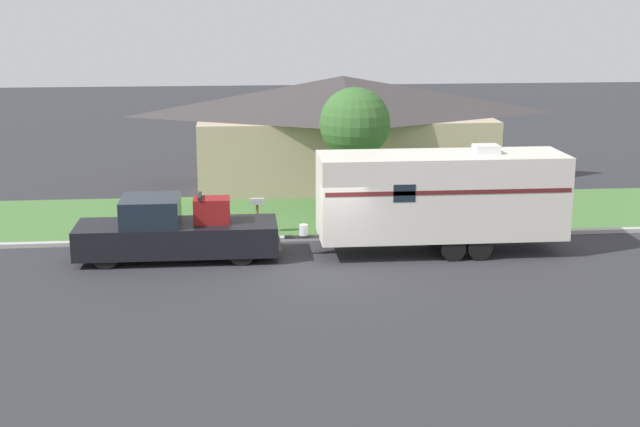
# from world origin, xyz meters

# --- Properties ---
(ground_plane) EXTENTS (120.00, 120.00, 0.00)m
(ground_plane) POSITION_xyz_m (0.00, 0.00, 0.00)
(ground_plane) COLOR #2D2D33
(curb_strip) EXTENTS (80.00, 0.30, 0.14)m
(curb_strip) POSITION_xyz_m (0.00, 3.75, 0.07)
(curb_strip) COLOR #ADADA8
(curb_strip) RESTS_ON ground_plane
(lawn_strip) EXTENTS (80.00, 7.00, 0.03)m
(lawn_strip) POSITION_xyz_m (0.00, 7.40, 0.01)
(lawn_strip) COLOR #477538
(lawn_strip) RESTS_ON ground_plane
(house_across_street) EXTENTS (13.82, 7.16, 4.83)m
(house_across_street) POSITION_xyz_m (2.03, 13.49, 2.50)
(house_across_street) COLOR tan
(house_across_street) RESTS_ON ground_plane
(pickup_truck) EXTENTS (6.52, 2.07, 2.11)m
(pickup_truck) POSITION_xyz_m (-4.78, 1.86, 0.89)
(pickup_truck) COLOR black
(pickup_truck) RESTS_ON ground_plane
(travel_trailer) EXTENTS (9.14, 2.39, 3.57)m
(travel_trailer) POSITION_xyz_m (3.89, 1.85, 1.92)
(travel_trailer) COLOR black
(travel_trailer) RESTS_ON ground_plane
(mailbox) EXTENTS (0.48, 0.20, 1.32)m
(mailbox) POSITION_xyz_m (-2.06, 4.67, 1.01)
(mailbox) COLOR brown
(mailbox) RESTS_ON ground_plane
(tree_in_yard) EXTENTS (2.70, 2.70, 4.95)m
(tree_in_yard) POSITION_xyz_m (1.74, 7.16, 3.59)
(tree_in_yard) COLOR brown
(tree_in_yard) RESTS_ON ground_plane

